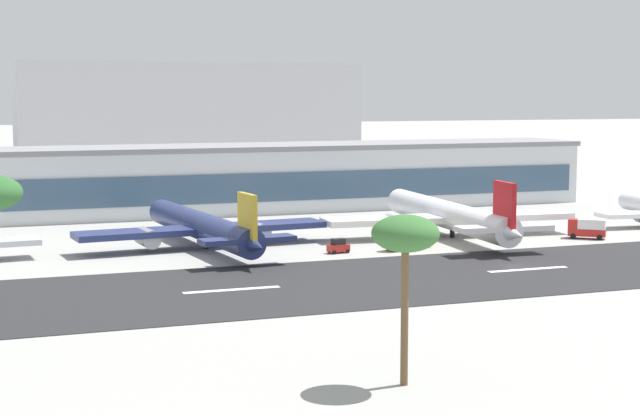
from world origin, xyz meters
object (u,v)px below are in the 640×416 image
(terminal_building, at_px, (256,177))
(service_baggage_tug_1, at_px, (338,246))
(airliner_red_tail_gate_2, at_px, (452,217))
(service_fuel_truck_2, at_px, (408,236))
(distant_hotel_block, at_px, (190,117))
(airliner_gold_tail_gate_1, at_px, (205,228))
(palm_tree_1, at_px, (405,237))
(service_box_truck_0, at_px, (587,228))

(terminal_building, distance_m, service_baggage_tug_1, 58.24)
(airliner_red_tail_gate_2, distance_m, service_fuel_truck_2, 15.15)
(distant_hotel_block, height_order, service_fuel_truck_2, distant_hotel_block)
(airliner_gold_tail_gate_1, bearing_deg, palm_tree_1, 173.20)
(distant_hotel_block, bearing_deg, service_baggage_tug_1, -95.39)
(airliner_red_tail_gate_2, bearing_deg, airliner_gold_tail_gate_1, 91.39)
(terminal_building, bearing_deg, service_fuel_truck_2, -82.87)
(distant_hotel_block, height_order, airliner_red_tail_gate_2, distant_hotel_block)
(distant_hotel_block, distance_m, palm_tree_1, 238.86)
(service_baggage_tug_1, xyz_separation_m, palm_tree_1, (-19.41, -65.09, 11.11))
(airliner_gold_tail_gate_1, distance_m, service_box_truck_0, 62.46)
(service_fuel_truck_2, distance_m, palm_tree_1, 72.77)
(service_box_truck_0, relative_size, palm_tree_1, 0.44)
(airliner_red_tail_gate_2, bearing_deg, service_baggage_tug_1, 114.85)
(service_baggage_tug_1, height_order, service_fuel_truck_2, service_fuel_truck_2)
(distant_hotel_block, xyz_separation_m, service_box_truck_0, (27.66, -171.06, -14.84))
(terminal_building, distance_m, distant_hotel_block, 114.31)
(service_box_truck_0, xyz_separation_m, service_fuel_truck_2, (-32.32, 0.01, 0.24))
(service_baggage_tug_1, height_order, palm_tree_1, palm_tree_1)
(service_box_truck_0, bearing_deg, airliner_gold_tail_gate_1, 29.34)
(service_box_truck_0, relative_size, service_baggage_tug_1, 1.82)
(distant_hotel_block, height_order, palm_tree_1, distant_hotel_block)
(service_box_truck_0, xyz_separation_m, palm_tree_1, (-63.22, -65.10, 10.37))
(distant_hotel_block, bearing_deg, terminal_building, -95.99)
(terminal_building, bearing_deg, service_box_truck_0, -55.62)
(distant_hotel_block, relative_size, service_box_truck_0, 17.13)
(service_baggage_tug_1, relative_size, palm_tree_1, 0.24)
(airliner_gold_tail_gate_1, height_order, palm_tree_1, palm_tree_1)
(terminal_building, bearing_deg, airliner_red_tail_gate_2, -68.37)
(airliner_gold_tail_gate_1, relative_size, airliner_red_tail_gate_2, 0.93)
(service_box_truck_0, relative_size, service_fuel_truck_2, 0.69)
(service_baggage_tug_1, bearing_deg, distant_hotel_block, -103.27)
(service_baggage_tug_1, bearing_deg, service_box_truck_0, 172.13)
(terminal_building, height_order, service_fuel_truck_2, terminal_building)
(airliner_red_tail_gate_2, bearing_deg, terminal_building, 25.71)
(airliner_red_tail_gate_2, height_order, service_fuel_truck_2, airliner_red_tail_gate_2)
(airliner_red_tail_gate_2, relative_size, palm_tree_1, 3.72)
(service_baggage_tug_1, distance_m, service_fuel_truck_2, 11.53)
(terminal_building, bearing_deg, palm_tree_1, -100.90)
(service_fuel_truck_2, bearing_deg, terminal_building, 77.03)
(airliner_gold_tail_gate_1, xyz_separation_m, service_fuel_truck_2, (29.17, -10.89, -1.20))
(airliner_red_tail_gate_2, xyz_separation_m, service_baggage_tug_1, (-23.63, -8.96, -2.41))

